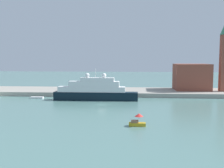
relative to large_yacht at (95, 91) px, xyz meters
The scene contains 10 objects.
ground 10.09m from the large_yacht, 67.20° to the right, with size 400.00×400.00×0.00m, color slate.
quay_dock 18.13m from the large_yacht, 78.11° to the left, with size 110.00×20.75×1.61m, color gray.
large_yacht is the anchor object (origin of this frame).
small_motorboat 37.98m from the large_yacht, 67.50° to the right, with size 3.66×1.88×2.82m.
work_barge 22.07m from the large_yacht, behind, with size 4.73×1.67×0.61m, color silver.
harbor_building 43.07m from the large_yacht, 28.54° to the left, with size 14.03×12.19×10.71m, color brown.
bell_tower 53.28m from the large_yacht, 18.21° to the left, with size 3.79×3.79×26.94m.
parked_car 18.79m from the large_yacht, 130.14° to the left, with size 4.40×1.84×1.32m.
person_figure 14.54m from the large_yacht, 119.89° to the left, with size 0.36×0.36×1.83m.
mooring_bollard 11.34m from the large_yacht, 47.94° to the left, with size 0.43×0.43×0.81m, color black.
Camera 1 is at (9.78, -84.49, 14.99)m, focal length 43.29 mm.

